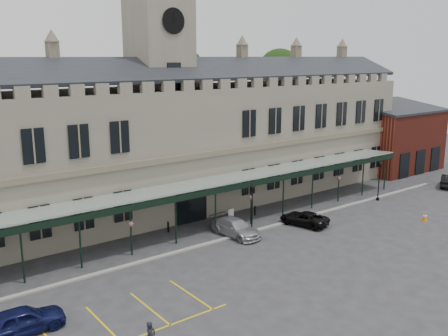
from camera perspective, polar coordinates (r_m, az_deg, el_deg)
ground at (r=38.31m, az=5.53°, el=-10.38°), size 140.00×140.00×0.00m
station_building at (r=48.87m, az=-7.05°, el=2.57°), size 60.00×10.36×17.30m
clock_tower at (r=48.23m, az=-7.32°, el=10.37°), size 5.60×5.60×24.80m
canopy at (r=42.91m, az=-1.18°, el=-4.35°), size 50.00×4.10×4.30m
brick_annex at (r=70.65m, az=18.91°, el=3.19°), size 12.40×8.36×9.23m
kerb at (r=42.18m, az=0.41°, el=-8.02°), size 60.00×0.40×0.12m
parking_markings at (r=30.23m, az=-13.25°, el=-17.37°), size 16.00×6.00×0.01m
tree_behind_mid at (r=60.08m, az=-4.97°, el=10.58°), size 6.00×6.00×16.00m
tree_behind_right at (r=69.95m, az=6.37°, el=10.84°), size 6.00×6.00×16.00m
lamp_post_mid at (r=42.63m, az=3.23°, el=-4.14°), size 0.42×0.42×4.46m
lamp_post_right at (r=54.89m, az=17.32°, el=-1.00°), size 0.40×0.40×4.28m
traffic_cone at (r=49.99m, az=21.98°, el=-5.24°), size 0.49×0.49×0.78m
sign_board at (r=46.39m, az=0.80°, el=-5.42°), size 0.67×0.12×1.14m
bollard_left at (r=43.85m, az=-6.40°, el=-6.71°), size 0.17×0.17×0.95m
bollard_right at (r=48.11m, az=3.56°, el=-4.89°), size 0.17×0.17×0.93m
car_left_a at (r=30.74m, az=-21.99°, el=-15.83°), size 4.55×1.93×1.54m
car_taxi at (r=42.68m, az=1.33°, el=-6.81°), size 2.37×5.14×1.46m
car_van at (r=45.88m, az=9.13°, el=-5.71°), size 3.23×4.88×1.25m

